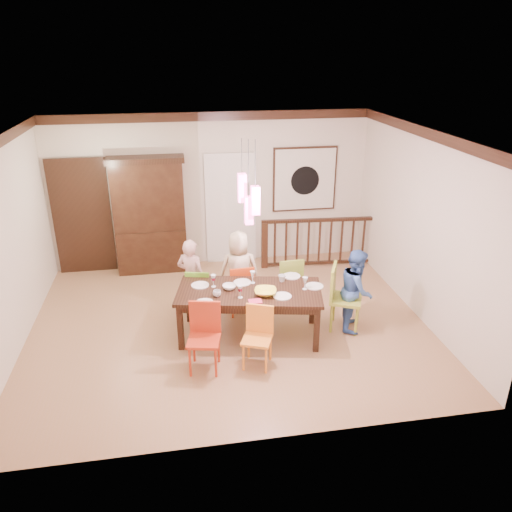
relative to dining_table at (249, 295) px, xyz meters
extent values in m
plane|color=#A87D51|center=(-0.26, 0.36, -0.66)|extent=(6.00, 6.00, 0.00)
plane|color=white|center=(-0.26, 0.36, 2.24)|extent=(6.00, 6.00, 0.00)
plane|color=beige|center=(-0.26, 2.86, 0.79)|extent=(6.00, 0.00, 6.00)
plane|color=beige|center=(-3.26, 0.36, 0.79)|extent=(0.00, 5.00, 5.00)
plane|color=beige|center=(2.74, 0.36, 0.79)|extent=(0.00, 5.00, 5.00)
cube|color=black|center=(-2.66, 2.81, 0.39)|extent=(1.04, 0.07, 2.24)
cube|color=silver|center=(0.09, 2.83, 0.39)|extent=(0.97, 0.05, 2.22)
cube|color=black|center=(1.54, 2.83, 0.94)|extent=(1.25, 0.04, 1.25)
cube|color=silver|center=(1.54, 2.81, 0.94)|extent=(1.18, 0.02, 1.18)
cylinder|color=black|center=(1.54, 2.79, 0.92)|extent=(0.56, 0.01, 0.56)
cube|color=#ED4793|center=(-0.08, 0.05, 1.59)|extent=(0.11, 0.11, 0.38)
cylinder|color=black|center=(-0.08, 0.05, 2.01)|extent=(0.01, 0.01, 0.46)
cube|color=#ED4793|center=(0.08, -0.05, 1.44)|extent=(0.11, 0.11, 0.38)
cylinder|color=black|center=(0.08, -0.05, 1.93)|extent=(0.01, 0.01, 0.61)
cube|color=#ED4793|center=(0.00, 0.00, 1.29)|extent=(0.11, 0.11, 0.38)
cylinder|color=black|center=(0.00, 0.00, 1.86)|extent=(0.01, 0.01, 0.76)
cube|color=black|center=(0.00, 0.00, 0.06)|extent=(2.21, 1.33, 0.05)
cube|color=black|center=(-0.95, 0.39, -0.31)|extent=(0.09, 0.09, 0.70)
cube|color=black|center=(0.95, 0.39, -0.31)|extent=(0.09, 0.09, 0.70)
cube|color=black|center=(-0.95, -0.39, -0.31)|extent=(0.09, 0.09, 0.70)
cube|color=black|center=(0.95, -0.39, -0.31)|extent=(0.09, 0.09, 0.70)
cube|color=black|center=(0.00, 0.41, -0.01)|extent=(1.84, 0.41, 0.10)
cube|color=black|center=(0.00, -0.41, -0.01)|extent=(1.84, 0.41, 0.10)
cube|color=#66B127|center=(-0.67, 0.74, -0.27)|extent=(0.45, 0.45, 0.04)
cube|color=#66B127|center=(-0.67, 0.74, -0.05)|extent=(0.37, 0.12, 0.41)
cylinder|color=#66B127|center=(-0.82, 0.59, -0.47)|extent=(0.03, 0.03, 0.39)
cylinder|color=#66B127|center=(-0.52, 0.59, -0.47)|extent=(0.03, 0.03, 0.39)
cylinder|color=#66B127|center=(-0.82, 0.89, -0.47)|extent=(0.03, 0.03, 0.39)
cylinder|color=#66B127|center=(-0.52, 0.89, -0.47)|extent=(0.03, 0.03, 0.39)
cube|color=#BA360E|center=(-0.03, 0.71, -0.25)|extent=(0.41, 0.41, 0.04)
cube|color=#BA360E|center=(-0.03, 0.71, -0.02)|extent=(0.39, 0.06, 0.42)
cylinder|color=#BA360E|center=(-0.19, 0.56, -0.46)|extent=(0.03, 0.03, 0.40)
cylinder|color=#BA360E|center=(0.12, 0.56, -0.46)|extent=(0.03, 0.03, 0.40)
cylinder|color=#BA360E|center=(-0.19, 0.87, -0.46)|extent=(0.03, 0.03, 0.40)
cylinder|color=#BA360E|center=(0.12, 0.87, -0.46)|extent=(0.03, 0.03, 0.40)
cube|color=#8CA735|center=(0.77, 0.82, -0.24)|extent=(0.42, 0.42, 0.04)
cube|color=#8CA735|center=(0.77, 0.82, 0.00)|extent=(0.40, 0.06, 0.43)
cylinder|color=#8CA735|center=(0.61, 0.66, -0.46)|extent=(0.03, 0.03, 0.41)
cylinder|color=#8CA735|center=(0.93, 0.66, -0.46)|extent=(0.03, 0.03, 0.41)
cylinder|color=#8CA735|center=(0.61, 0.98, -0.46)|extent=(0.03, 0.03, 0.41)
cylinder|color=#8CA735|center=(0.93, 0.98, -0.46)|extent=(0.03, 0.03, 0.41)
cube|color=#B63218|center=(-0.72, -0.73, -0.22)|extent=(0.49, 0.49, 0.04)
cube|color=#B63218|center=(-0.72, -0.73, 0.03)|extent=(0.41, 0.13, 0.45)
cylinder|color=#B63218|center=(-0.89, -0.90, -0.45)|extent=(0.04, 0.04, 0.44)
cylinder|color=#B63218|center=(-0.55, -0.90, -0.45)|extent=(0.04, 0.04, 0.44)
cylinder|color=#B63218|center=(-0.89, -0.56, -0.45)|extent=(0.04, 0.04, 0.44)
cylinder|color=#B63218|center=(-0.55, -0.56, -0.45)|extent=(0.04, 0.04, 0.44)
cube|color=orange|center=(-0.02, -0.76, -0.26)|extent=(0.49, 0.49, 0.04)
cube|color=orange|center=(-0.02, -0.76, -0.04)|extent=(0.36, 0.18, 0.41)
cylinder|color=orange|center=(-0.17, -0.92, -0.47)|extent=(0.03, 0.03, 0.39)
cylinder|color=orange|center=(0.13, -0.92, -0.47)|extent=(0.03, 0.03, 0.39)
cylinder|color=orange|center=(-0.17, -0.61, -0.47)|extent=(0.03, 0.03, 0.39)
cylinder|color=orange|center=(0.13, -0.61, -0.47)|extent=(0.03, 0.03, 0.39)
cube|color=#A4B336|center=(1.46, -0.03, -0.18)|extent=(0.60, 0.60, 0.04)
cube|color=#A4B336|center=(1.46, -0.03, 0.09)|extent=(0.23, 0.43, 0.50)
cylinder|color=#A4B336|center=(1.28, -0.22, -0.43)|extent=(0.04, 0.04, 0.48)
cylinder|color=#A4B336|center=(1.64, -0.22, -0.43)|extent=(0.04, 0.04, 0.48)
cylinder|color=#A4B336|center=(1.28, 0.15, -0.43)|extent=(0.04, 0.04, 0.48)
cylinder|color=#A4B336|center=(1.64, 0.15, -0.43)|extent=(0.04, 0.04, 0.48)
cube|color=black|center=(-1.44, 2.64, -0.25)|extent=(1.28, 0.44, 0.83)
cube|color=black|center=(-1.44, 2.66, 0.80)|extent=(1.28, 0.40, 1.28)
cube|color=black|center=(-1.44, 2.85, 0.80)|extent=(1.10, 0.02, 1.10)
cube|color=black|center=(-1.44, 2.66, 1.46)|extent=(1.38, 0.44, 0.10)
cube|color=black|center=(0.67, 2.31, -0.20)|extent=(0.13, 0.13, 0.92)
cube|color=black|center=(2.81, 2.31, -0.20)|extent=(0.13, 0.13, 0.92)
cube|color=black|center=(1.74, 2.31, 0.27)|extent=(2.26, 0.23, 0.06)
cube|color=black|center=(1.74, 2.31, -0.61)|extent=(2.14, 0.21, 0.05)
imported|color=beige|center=(-0.79, 0.80, -0.03)|extent=(0.55, 0.49, 1.27)
imported|color=beige|center=(-0.03, 0.88, -0.01)|extent=(0.66, 0.45, 1.32)
imported|color=#416BB8|center=(1.62, -0.02, -0.03)|extent=(0.66, 0.74, 1.26)
imported|color=#F9EC46|center=(0.20, -0.17, 0.12)|extent=(0.37, 0.37, 0.08)
imported|color=white|center=(-0.28, 0.08, 0.12)|extent=(0.25, 0.25, 0.06)
imported|color=silver|center=(-0.48, -0.11, 0.13)|extent=(0.14, 0.14, 0.09)
imported|color=silver|center=(0.52, 0.20, 0.14)|extent=(0.12, 0.12, 0.10)
cylinder|color=white|center=(-0.69, 0.26, 0.09)|extent=(0.26, 0.26, 0.01)
cylinder|color=white|center=(-0.07, 0.25, 0.09)|extent=(0.26, 0.26, 0.01)
cylinder|color=white|center=(0.71, 0.34, 0.09)|extent=(0.26, 0.26, 0.01)
cylinder|color=white|center=(-0.67, -0.29, 0.09)|extent=(0.26, 0.26, 0.01)
cylinder|color=white|center=(0.42, -0.28, 0.09)|extent=(0.26, 0.26, 0.01)
cylinder|color=white|center=(0.95, -0.05, 0.09)|extent=(0.26, 0.26, 0.01)
cube|color=#D83359|center=(0.02, -0.37, 0.09)|extent=(0.18, 0.14, 0.01)
camera|label=1|loc=(-0.99, -6.32, 3.34)|focal=35.00mm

